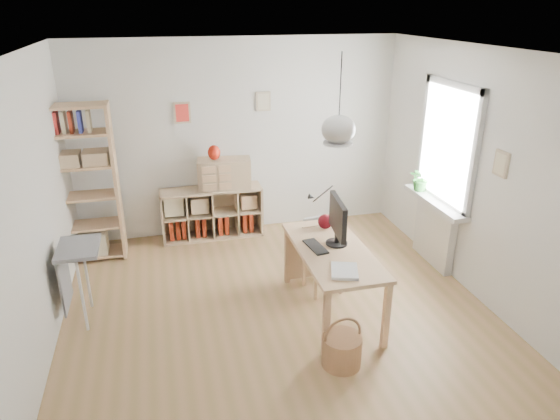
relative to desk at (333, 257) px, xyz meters
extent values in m
plane|color=#A77E53|center=(-0.55, 0.15, -0.66)|extent=(4.50, 4.50, 0.00)
plane|color=white|center=(-0.55, 2.40, 0.69)|extent=(4.50, 0.00, 4.50)
plane|color=white|center=(-0.55, -2.10, 0.69)|extent=(4.50, 0.00, 4.50)
plane|color=white|center=(-2.80, 0.15, 0.69)|extent=(0.00, 4.50, 4.50)
plane|color=white|center=(1.70, 0.15, 0.69)|extent=(0.00, 4.50, 4.50)
plane|color=silver|center=(-0.55, 0.15, 2.04)|extent=(4.50, 4.50, 0.00)
cylinder|color=black|center=(0.00, 0.00, 1.70)|extent=(0.01, 0.01, 0.68)
ellipsoid|color=silver|center=(0.00, 0.00, 1.34)|extent=(0.32, 0.32, 0.27)
cube|color=white|center=(1.69, 0.75, 0.89)|extent=(0.03, 1.00, 1.30)
cube|color=silver|center=(1.66, 0.21, 0.89)|extent=(0.06, 0.08, 1.46)
cube|color=silver|center=(1.66, 1.29, 0.89)|extent=(0.06, 0.08, 1.46)
cube|color=silver|center=(1.66, 0.75, 1.58)|extent=(0.06, 1.16, 0.08)
cube|color=silver|center=(1.66, 0.75, 0.20)|extent=(0.06, 1.16, 0.08)
cube|color=silver|center=(1.64, 0.75, -0.26)|extent=(0.10, 0.80, 0.80)
cube|color=silver|center=(1.59, 0.75, 0.17)|extent=(0.22, 1.20, 0.06)
cube|color=tan|center=(0.00, 0.00, 0.07)|extent=(0.70, 1.50, 0.04)
cube|color=tan|center=(-0.30, -0.70, -0.30)|extent=(0.06, 0.06, 0.71)
cube|color=tan|center=(-0.30, 0.70, -0.30)|extent=(0.06, 0.06, 0.71)
cube|color=tan|center=(0.30, -0.70, -0.30)|extent=(0.06, 0.06, 0.71)
cube|color=tan|center=(0.30, 0.70, -0.30)|extent=(0.06, 0.06, 0.71)
cube|color=#CDB087|center=(-1.00, 2.19, -0.64)|extent=(1.40, 0.38, 0.03)
cube|color=#CDB087|center=(-1.00, 2.19, 0.05)|extent=(1.40, 0.38, 0.03)
cube|color=#CDB087|center=(-1.69, 2.19, -0.30)|extent=(0.03, 0.38, 0.72)
cube|color=#CDB087|center=(-0.32, 2.19, -0.30)|extent=(0.03, 0.38, 0.72)
cube|color=#CDB087|center=(-1.00, 2.37, -0.30)|extent=(1.40, 0.02, 0.72)
cube|color=maroon|center=(-1.58, 2.21, -0.47)|extent=(0.06, 0.26, 0.30)
cube|color=maroon|center=(-1.49, 2.21, -0.47)|extent=(0.05, 0.26, 0.30)
cube|color=maroon|center=(-1.41, 2.21, -0.47)|extent=(0.05, 0.26, 0.30)
cube|color=maroon|center=(-1.22, 2.21, -0.47)|extent=(0.05, 0.26, 0.30)
cube|color=maroon|center=(-1.13, 2.21, -0.47)|extent=(0.05, 0.26, 0.30)
cube|color=maroon|center=(-0.90, 2.21, -0.47)|extent=(0.06, 0.26, 0.30)
cube|color=maroon|center=(-0.81, 2.21, -0.47)|extent=(0.06, 0.26, 0.30)
cube|color=maroon|center=(-0.55, 2.21, -0.47)|extent=(0.06, 0.26, 0.30)
cube|color=maroon|center=(-0.46, 2.21, -0.47)|extent=(0.05, 0.26, 0.30)
cube|color=tan|center=(-2.96, 1.95, 0.34)|extent=(0.04, 0.38, 2.00)
cube|color=tan|center=(-2.20, 1.95, 0.34)|extent=(0.04, 0.38, 2.00)
cube|color=tan|center=(-2.58, 1.95, -0.61)|extent=(0.76, 0.38, 0.03)
cube|color=tan|center=(-2.58, 1.95, -0.21)|extent=(0.76, 0.38, 0.03)
cube|color=tan|center=(-2.58, 1.95, 0.19)|extent=(0.76, 0.38, 0.03)
cube|color=tan|center=(-2.58, 1.95, 0.59)|extent=(0.76, 0.38, 0.03)
cube|color=tan|center=(-2.58, 1.95, 0.99)|extent=(0.76, 0.38, 0.03)
cube|color=tan|center=(-2.58, 1.95, 1.32)|extent=(0.76, 0.38, 0.03)
cube|color=navy|center=(-2.86, 1.95, 1.14)|extent=(0.04, 0.18, 0.26)
cube|color=maroon|center=(-2.78, 1.95, 1.14)|extent=(0.04, 0.18, 0.26)
cube|color=beige|center=(-2.70, 1.95, 1.14)|extent=(0.04, 0.18, 0.26)
cube|color=maroon|center=(-2.62, 1.95, 1.14)|extent=(0.04, 0.18, 0.26)
cube|color=navy|center=(-2.52, 1.95, 1.14)|extent=(0.04, 0.18, 0.26)
cube|color=beige|center=(-2.42, 1.95, 1.14)|extent=(0.04, 0.18, 0.26)
cube|color=gray|center=(-2.52, 0.50, 0.17)|extent=(0.40, 0.55, 0.04)
cylinder|color=silver|center=(-2.52, 0.28, -0.25)|extent=(0.03, 0.03, 0.82)
cylinder|color=silver|center=(-2.52, 0.72, -0.25)|extent=(0.03, 0.03, 0.82)
cube|color=gray|center=(-2.70, 0.50, -0.16)|extent=(0.02, 0.50, 0.62)
cube|color=gray|center=(0.05, 0.43, -0.26)|extent=(0.41, 0.41, 0.05)
cube|color=tan|center=(-0.09, 0.26, -0.47)|extent=(0.03, 0.03, 0.37)
cube|color=tan|center=(-0.13, 0.57, -0.47)|extent=(0.03, 0.03, 0.37)
cube|color=tan|center=(0.23, 0.30, -0.47)|extent=(0.03, 0.03, 0.37)
cube|color=tan|center=(0.19, 0.61, -0.47)|extent=(0.03, 0.03, 0.37)
cube|color=tan|center=(0.03, 0.60, -0.07)|extent=(0.37, 0.08, 0.34)
cylinder|color=#9A6D45|center=(-0.19, -0.84, -0.51)|extent=(0.36, 0.36, 0.30)
torus|color=#9A6D45|center=(-0.19, -0.84, -0.34)|extent=(0.37, 0.05, 0.37)
cube|color=silver|center=(0.36, 1.07, -0.65)|extent=(0.55, 0.41, 0.02)
cube|color=silver|center=(0.11, 1.05, -0.52)|extent=(0.06, 0.35, 0.26)
cube|color=silver|center=(0.61, 1.10, -0.52)|extent=(0.06, 0.35, 0.26)
cube|color=silver|center=(0.38, 0.91, -0.52)|extent=(0.51, 0.08, 0.26)
cube|color=silver|center=(0.34, 1.24, -0.52)|extent=(0.51, 0.08, 0.26)
cube|color=silver|center=(0.32, 1.39, -0.28)|extent=(0.53, 0.23, 0.33)
sphere|color=yellow|center=(0.24, 1.01, -0.46)|extent=(0.11, 0.11, 0.11)
sphere|color=#16419A|center=(0.44, 1.13, -0.46)|extent=(0.11, 0.11, 0.11)
sphere|color=orange|center=(0.34, 1.05, -0.46)|extent=(0.11, 0.11, 0.11)
sphere|color=#2C7A39|center=(0.51, 1.02, -0.46)|extent=(0.11, 0.11, 0.11)
cylinder|color=black|center=(0.08, 0.10, 0.10)|extent=(0.23, 0.23, 0.02)
cylinder|color=black|center=(0.08, 0.10, 0.17)|extent=(0.05, 0.05, 0.10)
cube|color=black|center=(0.08, 0.10, 0.41)|extent=(0.12, 0.57, 0.37)
cube|color=black|center=(-0.16, 0.08, 0.10)|extent=(0.19, 0.38, 0.02)
cylinder|color=black|center=(0.25, 0.67, 0.11)|extent=(0.05, 0.05, 0.04)
cylinder|color=black|center=(0.25, 0.67, 0.29)|extent=(0.01, 0.01, 0.36)
cone|color=black|center=(-0.05, 0.59, 0.45)|extent=(0.09, 0.06, 0.08)
sphere|color=#4F0A14|center=(0.09, 0.51, 0.18)|extent=(0.17, 0.17, 0.17)
cube|color=silver|center=(-0.06, -0.48, 0.11)|extent=(0.33, 0.37, 0.03)
cube|color=#CDB087|center=(-0.80, 2.19, 0.27)|extent=(0.76, 0.42, 0.41)
ellipsoid|color=#9F1B0D|center=(-0.93, 2.19, 0.58)|extent=(0.17, 0.17, 0.20)
imported|color=#296E29|center=(1.57, 1.10, 0.37)|extent=(0.36, 0.34, 0.32)
camera|label=1|loc=(-1.65, -4.31, 2.44)|focal=32.00mm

